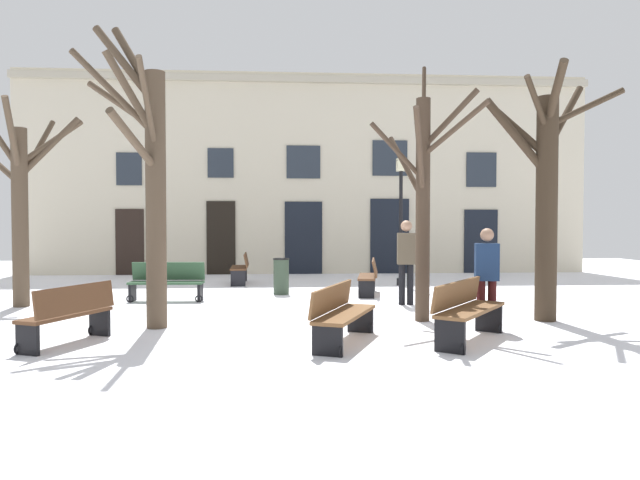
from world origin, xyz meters
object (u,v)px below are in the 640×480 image
object	(u,v)px
tree_center	(21,197)
bench_back_to_back_right	(69,314)
streetlamp	(401,206)
person_crossing_plaza	(406,257)
tree_left_of_center	(150,175)
bench_facing_shops	(342,313)
bench_near_lamp	(241,268)
tree_foreground	(546,189)
litter_bin	(281,276)
bench_near_center_tree	(467,309)
bench_far_corner	(167,282)
bench_by_litter_bin	(369,276)
person_near_bench	(487,273)
tree_near_facade	(423,194)

from	to	relation	value
tree_center	bench_back_to_back_right	size ratio (longest dim) A/B	2.91
streetlamp	person_crossing_plaza	distance (m)	4.00
tree_left_of_center	streetlamp	bearing A→B (deg)	47.98
bench_back_to_back_right	person_crossing_plaza	world-z (taller)	person_crossing_plaza
streetlamp	bench_back_to_back_right	bearing A→B (deg)	-130.93
tree_left_of_center	bench_facing_shops	bearing A→B (deg)	-23.95
bench_near_lamp	tree_left_of_center	bearing A→B (deg)	-10.26
bench_near_lamp	tree_foreground	bearing A→B (deg)	40.14
litter_bin	tree_left_of_center	bearing A→B (deg)	-116.55
tree_foreground	bench_near_center_tree	distance (m)	3.22
streetlamp	bench_back_to_back_right	size ratio (longest dim) A/B	2.33
bench_far_corner	bench_by_litter_bin	distance (m)	4.83
person_crossing_plaza	streetlamp	bearing A→B (deg)	-93.99
bench_far_corner	bench_back_to_back_right	world-z (taller)	bench_back_to_back_right
tree_foreground	person_near_bench	size ratio (longest dim) A/B	2.65
bench_back_to_back_right	bench_near_lamp	world-z (taller)	bench_near_lamp
bench_far_corner	person_crossing_plaza	bearing A→B (deg)	-7.18
tree_center	bench_near_center_tree	xyz separation A→B (m)	(8.27, -4.10, -1.84)
bench_back_to_back_right	bench_by_litter_bin	distance (m)	7.56
bench_back_to_back_right	bench_by_litter_bin	world-z (taller)	bench_back_to_back_right
tree_near_facade	tree_left_of_center	world-z (taller)	tree_left_of_center
tree_left_of_center	bench_near_center_tree	size ratio (longest dim) A/B	2.82
bench_near_lamp	bench_near_center_tree	bearing A→B (deg)	23.68
tree_foreground	streetlamp	bearing A→B (deg)	103.54
person_near_bench	bench_facing_shops	bearing A→B (deg)	31.17
bench_facing_shops	bench_back_to_back_right	bearing A→B (deg)	110.84
bench_facing_shops	person_near_bench	distance (m)	2.75
tree_near_facade	tree_center	world-z (taller)	tree_near_facade
person_crossing_plaza	tree_foreground	bearing A→B (deg)	140.79
tree_left_of_center	tree_foreground	distance (m)	6.97
tree_foreground	bench_far_corner	distance (m)	8.20
bench_far_corner	tree_near_facade	bearing A→B (deg)	-27.02
tree_left_of_center	streetlamp	size ratio (longest dim) A/B	1.41
tree_near_facade	person_crossing_plaza	bearing A→B (deg)	86.01
streetlamp	person_crossing_plaza	world-z (taller)	streetlamp
streetlamp	bench_by_litter_bin	world-z (taller)	streetlamp
litter_bin	bench_near_center_tree	size ratio (longest dim) A/B	0.49
bench_far_corner	person_near_bench	bearing A→B (deg)	-29.10
bench_back_to_back_right	person_near_bench	bearing A→B (deg)	120.27
bench_far_corner	person_crossing_plaza	distance (m)	5.40
bench_near_lamp	streetlamp	bearing A→B (deg)	78.87
streetlamp	bench_far_corner	xyz separation A→B (m)	(-5.95, -2.81, -1.80)
tree_left_of_center	bench_facing_shops	xyz separation A→B (m)	(3.08, -1.37, -2.13)
bench_far_corner	bench_back_to_back_right	size ratio (longest dim) A/B	1.08
bench_near_center_tree	tree_left_of_center	bearing A→B (deg)	111.45
person_crossing_plaza	tree_left_of_center	bearing A→B (deg)	32.39
tree_near_facade	streetlamp	bearing A→B (deg)	82.00
tree_foreground	bench_back_to_back_right	size ratio (longest dim) A/B	2.85
tree_center	bench_near_center_tree	size ratio (longest dim) A/B	2.50
bench_far_corner	tree_left_of_center	bearing A→B (deg)	-80.19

